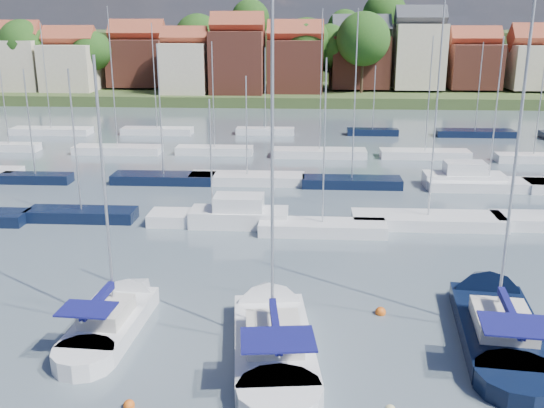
{
  "coord_description": "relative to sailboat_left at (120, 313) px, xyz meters",
  "views": [
    {
      "loc": [
        -0.45,
        -21.22,
        14.04
      ],
      "look_at": [
        -2.58,
        14.0,
        3.46
      ],
      "focal_mm": 40.0,
      "sensor_mm": 36.0,
      "label": 1
    }
  ],
  "objects": [
    {
      "name": "ground",
      "position": [
        9.55,
        34.8,
        -0.36
      ],
      "size": [
        260.0,
        260.0,
        0.0
      ],
      "primitive_type": "plane",
      "color": "#404D56",
      "rests_on": "ground"
    },
    {
      "name": "sailboat_left",
      "position": [
        0.0,
        0.0,
        0.0
      ],
      "size": [
        3.24,
        10.26,
        13.83
      ],
      "rotation": [
        0.0,
        0.0,
        1.51
      ],
      "color": "silver",
      "rests_on": "ground"
    },
    {
      "name": "sailboat_centre",
      "position": [
        7.5,
        -0.82,
        -0.01
      ],
      "size": [
        4.87,
        13.1,
        17.31
      ],
      "rotation": [
        0.0,
        0.0,
        1.69
      ],
      "color": "silver",
      "rests_on": "ground"
    },
    {
      "name": "sailboat_navy",
      "position": [
        18.26,
        1.14,
        -0.01
      ],
      "size": [
        4.91,
        13.58,
        18.31
      ],
      "rotation": [
        0.0,
        0.0,
        1.46
      ],
      "color": "black",
      "rests_on": "ground"
    },
    {
      "name": "buoy_c",
      "position": [
        2.47,
        -6.95,
        -0.36
      ],
      "size": [
        0.44,
        0.44,
        0.44
      ],
      "primitive_type": "sphere",
      "color": "#D85914",
      "rests_on": "ground"
    },
    {
      "name": "buoy_e",
      "position": [
        12.89,
        1.42,
        -0.36
      ],
      "size": [
        0.54,
        0.54,
        0.54
      ],
      "primitive_type": "sphere",
      "color": "#D85914",
      "rests_on": "ground"
    },
    {
      "name": "buoy_g",
      "position": [
        17.94,
        0.62,
        -0.36
      ],
      "size": [
        0.49,
        0.49,
        0.49
      ],
      "primitive_type": "sphere",
      "color": "beige",
      "rests_on": "ground"
    },
    {
      "name": "marina_field",
      "position": [
        11.45,
        29.95,
        0.07
      ],
      "size": [
        79.62,
        41.41,
        15.93
      ],
      "color": "silver",
      "rests_on": "ground"
    },
    {
      "name": "far_shore_town",
      "position": [
        11.77,
        127.47,
        4.24
      ],
      "size": [
        212.46,
        90.0,
        22.27
      ],
      "color": "#394C26",
      "rests_on": "ground"
    }
  ]
}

